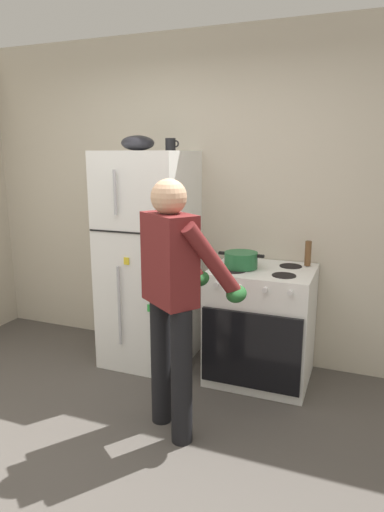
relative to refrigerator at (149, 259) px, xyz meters
The scene contains 9 objects.
ground 1.84m from the refrigerator, 76.49° to the right, with size 8.00×8.00×0.00m, color #4C4742.
kitchen_wall_back 0.71m from the refrigerator, 45.24° to the left, with size 6.00×0.10×2.70m, color beige.
refrigerator is the anchor object (origin of this frame).
stove_range 1.05m from the refrigerator, ahead, with size 0.76×0.67×0.89m.
person_cook 1.07m from the refrigerator, 55.08° to the right, with size 0.64×0.68×1.60m.
red_pot 0.80m from the refrigerator, ahead, with size 0.35×0.25×0.12m.
coffee_mug 0.95m from the refrigerator, 15.40° to the left, with size 0.11×0.08×0.10m.
pepper_mill 1.28m from the refrigerator, ahead, with size 0.05×0.05×0.19m, color brown.
mixing_bowl 0.94m from the refrigerator, behind, with size 0.26×0.26×0.12m, color black.
Camera 1 is at (1.27, -1.67, 1.74)m, focal length 31.45 mm.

